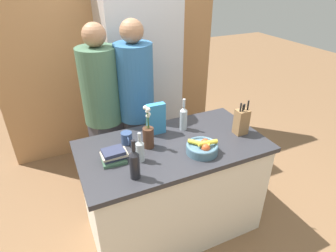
% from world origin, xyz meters
% --- Properties ---
extents(ground_plane, '(14.00, 14.00, 0.00)m').
position_xyz_m(ground_plane, '(0.00, 0.00, 0.00)').
color(ground_plane, brown).
extents(kitchen_island, '(1.51, 0.80, 0.91)m').
position_xyz_m(kitchen_island, '(0.00, 0.00, 0.46)').
color(kitchen_island, silver).
rests_on(kitchen_island, ground_plane).
extents(back_wall_wood, '(2.71, 0.12, 2.60)m').
position_xyz_m(back_wall_wood, '(0.00, 1.71, 1.30)').
color(back_wall_wood, '#AD7A4C').
rests_on(back_wall_wood, ground_plane).
extents(refrigerator, '(0.83, 0.62, 2.02)m').
position_xyz_m(refrigerator, '(0.21, 1.35, 1.01)').
color(refrigerator, '#B7B7BC').
rests_on(refrigerator, ground_plane).
extents(fruit_bowl, '(0.25, 0.25, 0.11)m').
position_xyz_m(fruit_bowl, '(0.16, -0.19, 0.96)').
color(fruit_bowl, slate).
rests_on(fruit_bowl, kitchen_island).
extents(knife_block, '(0.10, 0.09, 0.30)m').
position_xyz_m(knife_block, '(0.60, -0.08, 1.03)').
color(knife_block, olive).
rests_on(knife_block, kitchen_island).
extents(flower_vase, '(0.09, 0.09, 0.36)m').
position_xyz_m(flower_vase, '(-0.19, 0.06, 1.03)').
color(flower_vase, '#4C2D1E').
rests_on(flower_vase, kitchen_island).
extents(cereal_box, '(0.16, 0.06, 0.27)m').
position_xyz_m(cereal_box, '(-0.05, 0.23, 1.05)').
color(cereal_box, teal).
rests_on(cereal_box, kitchen_island).
extents(coffee_mug, '(0.09, 0.13, 0.10)m').
position_xyz_m(coffee_mug, '(-0.33, 0.17, 0.96)').
color(coffee_mug, '#334770').
rests_on(coffee_mug, kitchen_island).
extents(book_stack, '(0.20, 0.15, 0.09)m').
position_xyz_m(book_stack, '(-0.49, -0.01, 0.96)').
color(book_stack, '#3D6047').
rests_on(book_stack, kitchen_island).
extents(bottle_oil, '(0.07, 0.07, 0.30)m').
position_xyz_m(bottle_oil, '(-0.41, -0.26, 1.03)').
color(bottle_oil, black).
rests_on(bottle_oil, kitchen_island).
extents(bottle_vinegar, '(0.06, 0.06, 0.23)m').
position_xyz_m(bottle_vinegar, '(-0.31, -0.09, 1.01)').
color(bottle_vinegar, '#B2BCC1').
rests_on(bottle_vinegar, kitchen_island).
extents(bottle_wine, '(0.06, 0.06, 0.29)m').
position_xyz_m(bottle_wine, '(0.19, 0.19, 1.03)').
color(bottle_wine, '#B2BCC1').
rests_on(bottle_wine, kitchen_island).
extents(person_at_sink, '(0.36, 0.36, 1.77)m').
position_xyz_m(person_at_sink, '(-0.38, 0.76, 1.00)').
color(person_at_sink, '#383842').
rests_on(person_at_sink, ground_plane).
extents(person_in_blue, '(0.35, 0.35, 1.79)m').
position_xyz_m(person_in_blue, '(-0.08, 0.68, 1.01)').
color(person_in_blue, '#383842').
rests_on(person_in_blue, ground_plane).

